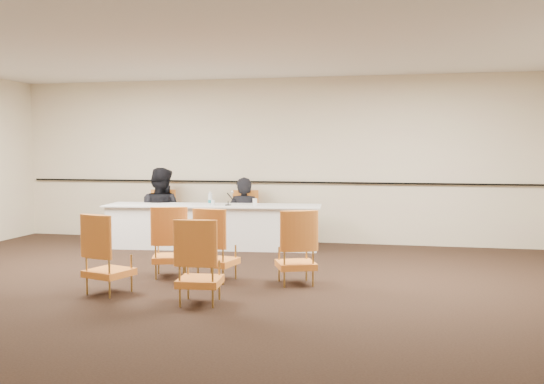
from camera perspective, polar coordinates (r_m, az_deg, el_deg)
The scene contains 19 objects.
floor at distance 7.46m, azimuth -5.91°, elevation -9.13°, with size 10.00×10.00×0.00m, color black.
ceiling at distance 7.38m, azimuth -6.08°, elevation 14.18°, with size 10.00×10.00×0.00m, color silver.
wall_back at distance 11.14m, azimuth 0.39°, elevation 3.01°, with size 10.00×0.04×3.00m, color beige.
wall_rail at distance 11.12m, azimuth 0.35°, elevation 0.95°, with size 9.80×0.04×0.03m, color black.
panel_table at distance 10.52m, azimuth -5.56°, elevation -3.23°, with size 3.71×0.86×0.74m, color white, non-canonical shape.
panelist_main at distance 10.98m, azimuth -2.66°, elevation -2.95°, with size 0.61×0.40×1.67m, color black.
panelist_main_chair at distance 10.97m, azimuth -2.66°, elevation -2.37°, with size 0.50×0.50×0.95m, color orange, non-canonical shape.
panelist_second at distance 11.32m, azimuth -10.46°, elevation -2.36°, with size 0.89×0.69×1.83m, color black.
panelist_second_chair at distance 11.31m, azimuth -10.47°, elevation -2.24°, with size 0.50×0.50×0.95m, color orange, non-canonical shape.
papers at distance 10.36m, azimuth -3.48°, elevation -1.25°, with size 0.30×0.22×0.00m, color white.
microphone at distance 10.31m, azimuth -4.15°, elevation -0.59°, with size 0.09×0.18×0.25m, color black, non-canonical shape.
water_bottle at distance 10.40m, azimuth -5.84°, elevation -0.59°, with size 0.07×0.07×0.24m, color #16757C, non-canonical shape.
drinking_glass at distance 10.34m, azimuth -5.59°, elevation -1.01°, with size 0.06×0.06×0.10m, color silver.
coffee_cup at distance 10.28m, azimuth -1.62°, elevation -0.95°, with size 0.08×0.08×0.12m, color white.
aud_chair_front_left at distance 8.20m, azimuth -9.53°, elevation -4.59°, with size 0.50×0.50×0.95m, color orange, non-canonical shape.
aud_chair_front_mid at distance 7.87m, azimuth -5.21°, elevation -4.92°, with size 0.50×0.50×0.95m, color orange, non-canonical shape.
aud_chair_front_right at distance 7.64m, azimuth 2.25°, elevation -5.17°, with size 0.50×0.50×0.95m, color orange, non-canonical shape.
aud_chair_back_left at distance 7.41m, azimuth -15.10°, elevation -5.60°, with size 0.50×0.50×0.95m, color orange, non-canonical shape.
aud_chair_back_mid at distance 6.73m, azimuth -6.81°, elevation -6.45°, with size 0.50×0.50×0.95m, color orange, non-canonical shape.
Camera 1 is at (2.25, -6.91, 1.69)m, focal length 40.00 mm.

